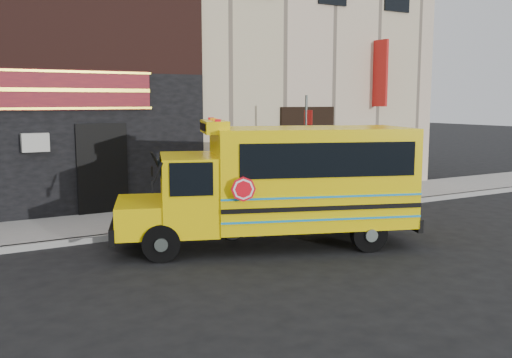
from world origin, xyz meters
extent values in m
plane|color=black|center=(0.00, 0.00, 0.00)|extent=(120.00, 120.00, 0.00)
cube|color=gray|center=(0.00, 2.60, 0.07)|extent=(40.00, 0.20, 0.15)
cube|color=slate|center=(0.00, 4.10, 0.07)|extent=(40.00, 3.00, 0.15)
cube|color=#C5AE94|center=(0.00, 10.50, 6.15)|extent=(20.00, 10.00, 12.00)
cube|color=black|center=(-5.00, 5.55, 2.15)|extent=(10.00, 0.30, 4.00)
cube|color=#331511|center=(-5.00, 5.55, 5.65)|extent=(10.00, 0.28, 3.00)
cube|color=#580C19|center=(-5.00, 5.38, 3.65)|extent=(6.50, 0.12, 1.10)
cube|color=black|center=(-3.20, 5.40, 1.40)|extent=(1.30, 0.10, 2.50)
cube|color=red|center=(7.00, 5.15, 4.35)|extent=(0.10, 0.70, 2.40)
cylinder|color=black|center=(-3.39, 0.20, 0.40)|extent=(0.85, 0.53, 0.80)
cylinder|color=black|center=(-2.76, 1.99, 0.40)|extent=(0.85, 0.53, 0.80)
cylinder|color=black|center=(0.94, -1.34, 0.40)|extent=(0.85, 0.53, 0.80)
cylinder|color=black|center=(1.58, 0.45, 0.40)|extent=(0.85, 0.53, 0.80)
cube|color=#E6C304|center=(-3.50, 1.25, 0.80)|extent=(1.61, 2.22, 0.70)
cube|color=black|center=(-4.02, 1.43, 0.55)|extent=(0.80, 1.97, 0.35)
cube|color=#E6C304|center=(-2.46, 0.88, 1.30)|extent=(1.83, 2.38, 1.70)
cube|color=black|center=(-3.00, 1.07, 1.70)|extent=(0.66, 1.72, 0.90)
cube|color=#E6C304|center=(0.22, -0.07, 1.62)|extent=(4.98, 3.58, 2.25)
cube|color=black|center=(2.37, -0.84, 0.55)|extent=(0.85, 2.11, 0.30)
cube|color=black|center=(-0.05, -1.15, 2.10)|extent=(3.69, 1.34, 0.75)
cube|color=#E6C304|center=(-1.90, 0.68, 2.78)|extent=(1.01, 1.68, 0.28)
cylinder|color=red|center=(-1.91, -0.70, 1.55)|extent=(0.50, 0.20, 0.52)
cylinder|color=#464F4B|center=(2.39, 3.23, 1.76)|extent=(0.08, 0.08, 3.52)
cube|color=red|center=(2.41, 3.16, 2.86)|extent=(0.10, 0.30, 0.44)
cube|color=white|center=(2.41, 3.16, 2.31)|extent=(0.10, 0.30, 0.39)
imported|color=black|center=(-0.72, 1.00, 0.52)|extent=(1.75, 0.58, 1.03)
imported|color=black|center=(-0.57, 1.09, 0.78)|extent=(0.49, 0.64, 1.56)
camera|label=1|loc=(-7.47, -10.88, 3.36)|focal=40.00mm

